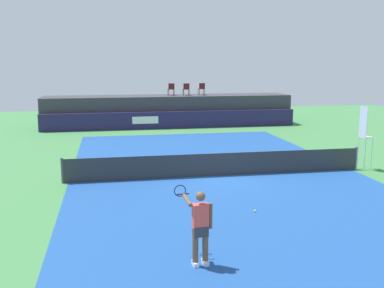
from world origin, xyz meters
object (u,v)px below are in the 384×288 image
spectator_chair_far_left (171,89)px  spectator_chair_left (186,89)px  umpire_chair (364,133)px  net_post_near (62,171)px  tennis_player (200,225)px  tennis_ball (255,211)px  spectator_chair_center (202,88)px  net_post_far (356,158)px

spectator_chair_far_left → spectator_chair_left: 1.10m
umpire_chair → net_post_near: size_ratio=2.76×
spectator_chair_left → spectator_chair_far_left: bearing=166.0°
tennis_player → spectator_chair_far_left: bearing=83.6°
tennis_ball → spectator_chair_center: bearing=83.0°
spectator_chair_left → tennis_player: spectator_chair_left is taller
spectator_chair_left → tennis_ball: size_ratio=13.06×
umpire_chair → net_post_near: 12.75m
tennis_player → spectator_chair_center: bearing=78.1°
net_post_far → spectator_chair_far_left: bearing=111.5°
net_post_near → umpire_chair: bearing=-0.1°
spectator_chair_center → net_post_far: size_ratio=0.89×
spectator_chair_center → spectator_chair_left: bearing=-166.4°
spectator_chair_left → tennis_ball: 19.81m
spectator_chair_left → net_post_far: spectator_chair_left is taller
spectator_chair_far_left → tennis_player: bearing=-96.4°
spectator_chair_left → spectator_chair_center: (1.21, 0.29, 0.00)m
tennis_player → tennis_ball: bearing=53.3°
spectator_chair_far_left → net_post_far: size_ratio=0.89×
spectator_chair_left → net_post_near: 16.88m
spectator_chair_center → tennis_ball: size_ratio=13.06×
spectator_chair_left → net_post_near: (-7.48, -14.97, -2.19)m
spectator_chair_center → umpire_chair: bearing=-75.3°
spectator_chair_far_left → spectator_chair_left: (1.07, -0.27, 0.00)m
spectator_chair_center → net_post_far: bearing=-76.4°
spectator_chair_left → umpire_chair: size_ratio=0.32×
spectator_chair_center → umpire_chair: spectator_chair_center is taller
spectator_chair_far_left → umpire_chair: (6.30, -15.25, -1.11)m
spectator_chair_left → net_post_far: size_ratio=0.89×
net_post_near → net_post_far: bearing=0.0°
spectator_chair_left → tennis_ball: spectator_chair_left is taller
spectator_chair_left → umpire_chair: bearing=-70.8°
spectator_chair_far_left → tennis_ball: size_ratio=13.06×
spectator_chair_left → net_post_near: bearing=-116.6°
umpire_chair → net_post_far: umpire_chair is taller
net_post_far → spectator_chair_left: bearing=108.2°
spectator_chair_center → tennis_player: spectator_chair_center is taller
spectator_chair_center → net_post_near: 17.70m
spectator_chair_far_left → net_post_far: (5.99, -15.23, -2.19)m
spectator_chair_left → spectator_chair_center: size_ratio=1.00×
spectator_chair_far_left → umpire_chair: size_ratio=0.32×
spectator_chair_far_left → tennis_player: 23.37m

